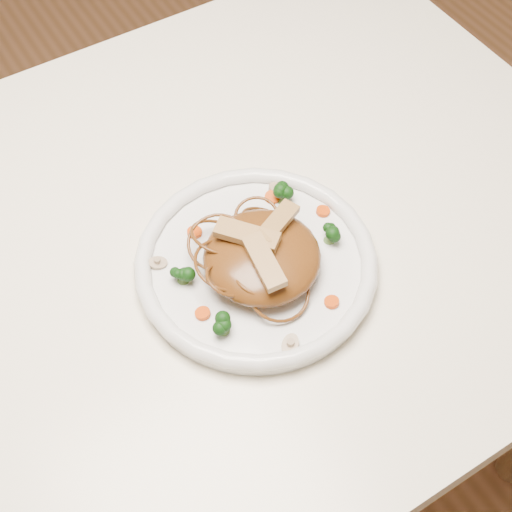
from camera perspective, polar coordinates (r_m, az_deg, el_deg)
ground at (r=1.56m, az=-4.50°, el=-16.09°), size 4.00×4.00×0.00m
table at (r=0.97m, az=-6.97°, el=-3.21°), size 1.20×0.80×0.75m
plate at (r=0.86m, az=0.00°, el=-0.85°), size 0.32×0.32×0.02m
noodle_mound at (r=0.83m, az=0.48°, el=-0.05°), size 0.18×0.18×0.04m
chicken_a at (r=0.82m, az=1.69°, el=2.65°), size 0.07×0.05×0.01m
chicken_b at (r=0.81m, az=-0.70°, el=1.68°), size 0.06×0.07×0.01m
chicken_c at (r=0.79m, az=0.65°, el=-0.44°), size 0.03×0.07×0.01m
broccoli_0 at (r=0.90m, az=2.13°, el=5.01°), size 0.03×0.03×0.03m
broccoli_1 at (r=0.83m, az=-5.81°, el=-1.30°), size 0.03×0.03×0.03m
broccoli_2 at (r=0.79m, az=-2.59°, el=-5.34°), size 0.03×0.03×0.03m
broccoli_3 at (r=0.86m, az=5.84°, el=1.81°), size 0.03×0.03×0.03m
carrot_0 at (r=0.91m, az=1.30°, el=4.63°), size 0.02×0.02×0.00m
carrot_1 at (r=0.81m, az=-4.20°, el=-4.51°), size 0.02×0.02×0.00m
carrot_2 at (r=0.90m, az=5.28°, el=3.52°), size 0.02×0.02×0.00m
carrot_3 at (r=0.88m, az=-4.84°, el=1.88°), size 0.02×0.02×0.00m
carrot_4 at (r=0.82m, az=5.95°, el=-3.61°), size 0.02×0.02×0.00m
mushroom_0 at (r=0.79m, az=2.71°, el=-6.98°), size 0.04×0.04×0.01m
mushroom_1 at (r=0.91m, az=2.06°, el=4.98°), size 0.03×0.03×0.01m
mushroom_2 at (r=0.85m, az=-7.72°, el=-0.56°), size 0.03×0.03×0.01m
mushroom_3 at (r=0.92m, az=1.79°, el=5.28°), size 0.04×0.04×0.01m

